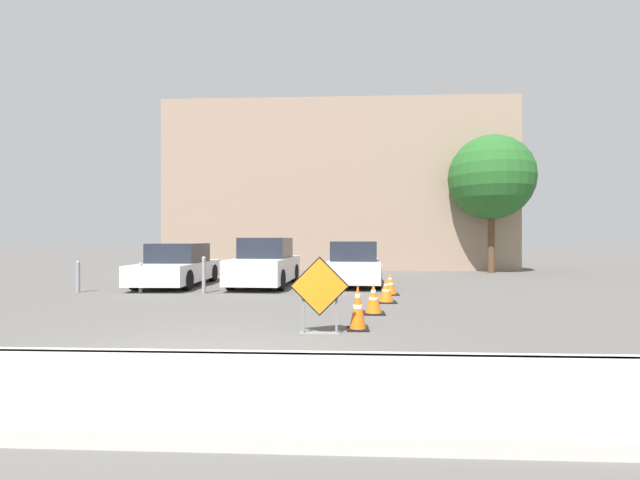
% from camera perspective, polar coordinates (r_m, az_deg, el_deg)
% --- Properties ---
extents(ground_plane, '(96.00, 96.00, 0.00)m').
position_cam_1_polar(ground_plane, '(15.63, -4.65, -5.71)').
color(ground_plane, '#565451').
extents(sidewalk_strip, '(26.77, 2.30, 0.14)m').
position_cam_1_polar(sidewalk_strip, '(4.94, -22.08, -17.77)').
color(sidewalk_strip, beige).
rests_on(sidewalk_strip, ground_plane).
extents(curb_lip, '(26.77, 0.20, 0.14)m').
position_cam_1_polar(curb_lip, '(5.96, -17.30, -14.63)').
color(curb_lip, beige).
rests_on(curb_lip, ground_plane).
extents(road_closed_sign, '(0.99, 0.20, 1.30)m').
position_cam_1_polar(road_closed_sign, '(7.15, -0.06, -7.12)').
color(road_closed_sign, black).
rests_on(road_closed_sign, ground_plane).
extents(traffic_cone_nearest, '(0.39, 0.39, 0.82)m').
position_cam_1_polar(traffic_cone_nearest, '(7.59, 5.06, -8.89)').
color(traffic_cone_nearest, black).
rests_on(traffic_cone_nearest, ground_plane).
extents(traffic_cone_second, '(0.48, 0.48, 0.65)m').
position_cam_1_polar(traffic_cone_second, '(9.22, 7.14, -7.81)').
color(traffic_cone_second, black).
rests_on(traffic_cone_second, ground_plane).
extents(traffic_cone_third, '(0.50, 0.50, 0.60)m').
position_cam_1_polar(traffic_cone_third, '(10.89, 8.80, -6.71)').
color(traffic_cone_third, black).
rests_on(traffic_cone_third, ground_plane).
extents(traffic_cone_fourth, '(0.49, 0.49, 0.63)m').
position_cam_1_polar(traffic_cone_fourth, '(12.41, 9.33, -5.82)').
color(traffic_cone_fourth, black).
rests_on(traffic_cone_fourth, ground_plane).
extents(parked_car_nearest, '(1.89, 4.54, 1.44)m').
position_cam_1_polar(parked_car_nearest, '(15.48, -18.40, -3.33)').
color(parked_car_nearest, white).
rests_on(parked_car_nearest, ground_plane).
extents(parked_car_second, '(1.96, 4.43, 1.63)m').
position_cam_1_polar(parked_car_second, '(14.71, -7.26, -3.19)').
color(parked_car_second, white).
rests_on(parked_car_second, ground_plane).
extents(parked_car_third, '(2.01, 4.24, 1.51)m').
position_cam_1_polar(parked_car_third, '(14.96, 4.55, -3.32)').
color(parked_car_third, silver).
rests_on(parked_car_third, ground_plane).
extents(bollard_nearest, '(0.12, 0.12, 1.08)m').
position_cam_1_polar(bollard_nearest, '(13.03, -15.23, -4.37)').
color(bollard_nearest, gray).
rests_on(bollard_nearest, ground_plane).
extents(bollard_second, '(0.12, 0.12, 0.90)m').
position_cam_1_polar(bollard_second, '(13.74, -22.81, -4.53)').
color(bollard_second, gray).
rests_on(bollard_second, ground_plane).
extents(bollard_third, '(0.12, 0.12, 0.94)m').
position_cam_1_polar(bollard_third, '(14.65, -29.55, -4.16)').
color(bollard_third, gray).
rests_on(bollard_third, ground_plane).
extents(building_facade_backdrop, '(18.14, 5.00, 8.77)m').
position_cam_1_polar(building_facade_backdrop, '(24.15, 2.43, 6.77)').
color(building_facade_backdrop, gray).
rests_on(building_facade_backdrop, ground_plane).
extents(street_tree_behind_lot, '(3.96, 3.96, 6.48)m').
position_cam_1_polar(street_tree_behind_lot, '(21.87, 21.87, 7.72)').
color(street_tree_behind_lot, '#513823').
rests_on(street_tree_behind_lot, ground_plane).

